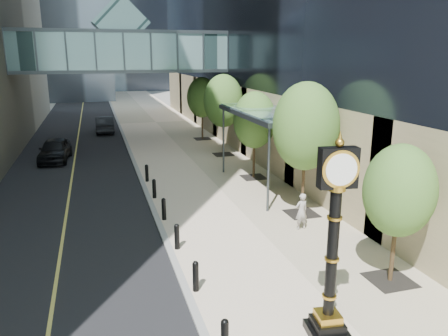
{
  "coord_description": "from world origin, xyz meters",
  "views": [
    {
      "loc": [
        -5.37,
        -7.92,
        7.31
      ],
      "look_at": [
        -0.84,
        7.34,
        3.15
      ],
      "focal_mm": 35.0,
      "sensor_mm": 36.0,
      "label": 1
    }
  ],
  "objects": [
    {
      "name": "entrance_canopy",
      "position": [
        3.48,
        14.0,
        4.19
      ],
      "size": [
        3.0,
        8.0,
        4.38
      ],
      "color": "#383F44",
      "rests_on": "ground"
    },
    {
      "name": "street_trees",
      "position": [
        3.6,
        16.7,
        3.82
      ],
      "size": [
        2.98,
        28.43,
        6.12
      ],
      "color": "black",
      "rests_on": "sidewalk"
    },
    {
      "name": "car_far",
      "position": [
        -4.55,
        35.15,
        0.79
      ],
      "size": [
        1.65,
        4.68,
        1.54
      ],
      "primitive_type": "imported",
      "rotation": [
        0.0,
        0.0,
        3.14
      ],
      "color": "#222227",
      "rests_on": "road"
    },
    {
      "name": "curb",
      "position": [
        -3.0,
        40.0,
        0.04
      ],
      "size": [
        0.25,
        180.0,
        0.07
      ],
      "primitive_type": "cube",
      "color": "gray",
      "rests_on": "ground"
    },
    {
      "name": "road",
      "position": [
        -7.0,
        40.0,
        0.01
      ],
      "size": [
        8.0,
        180.0,
        0.02
      ],
      "primitive_type": "cube",
      "color": "black",
      "rests_on": "ground"
    },
    {
      "name": "pedestrian",
      "position": [
        2.74,
        7.84,
        0.86
      ],
      "size": [
        0.63,
        0.47,
        1.59
      ],
      "primitive_type": "imported",
      "rotation": [
        0.0,
        0.0,
        3.3
      ],
      "color": "#A39C95",
      "rests_on": "sidewalk"
    },
    {
      "name": "bollard_row",
      "position": [
        -2.7,
        9.0,
        0.51
      ],
      "size": [
        0.2,
        16.2,
        0.9
      ],
      "color": "black",
      "rests_on": "sidewalk"
    },
    {
      "name": "street_clock",
      "position": [
        0.13,
        1.0,
        2.37
      ],
      "size": [
        1.12,
        1.12,
        5.33
      ],
      "rotation": [
        0.0,
        0.0,
        -0.12
      ],
      "color": "black",
      "rests_on": "sidewalk"
    },
    {
      "name": "car_near",
      "position": [
        -8.24,
        24.12,
        0.81
      ],
      "size": [
        2.29,
        4.82,
        1.59
      ],
      "primitive_type": "imported",
      "rotation": [
        0.0,
        0.0,
        -0.09
      ],
      "color": "black",
      "rests_on": "road"
    },
    {
      "name": "sidewalk",
      "position": [
        1.0,
        40.0,
        0.03
      ],
      "size": [
        8.0,
        180.0,
        0.06
      ],
      "primitive_type": "cube",
      "color": "beige",
      "rests_on": "ground"
    },
    {
      "name": "skywalk",
      "position": [
        -3.0,
        28.0,
        7.71
      ],
      "size": [
        17.0,
        4.2,
        5.8
      ],
      "color": "slate",
      "rests_on": "ground"
    }
  ]
}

